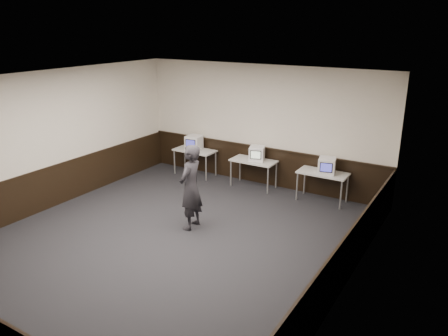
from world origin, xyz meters
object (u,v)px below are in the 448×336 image
object	(u,v)px
emac_center	(257,153)
person	(191,187)
desk_right	(323,175)
desk_center	(254,163)
emac_right	(327,166)
emac_left	(194,143)
desk_left	(195,152)

from	to	relation	value
emac_center	person	xyz separation A→B (m)	(-0.07, -2.89, -0.02)
desk_right	emac_center	distance (m)	1.84
desk_center	desk_right	distance (m)	1.90
person	emac_right	bearing A→B (deg)	139.09
desk_right	emac_center	world-z (taller)	emac_center
desk_center	emac_left	xyz separation A→B (m)	(-1.93, 0.01, 0.28)
emac_right	person	distance (m)	3.45
desk_right	desk_left	bearing A→B (deg)	180.00
desk_center	desk_left	bearing A→B (deg)	180.00
desk_center	person	bearing A→B (deg)	-89.70
emac_left	emac_right	size ratio (longest dim) A/B	0.99
desk_left	desk_center	xyz separation A→B (m)	(1.90, 0.00, 0.00)
person	emac_left	bearing A→B (deg)	-151.74
emac_center	emac_right	distance (m)	1.92
desk_right	emac_center	size ratio (longest dim) A/B	2.41
desk_left	desk_center	distance (m)	1.90
emac_center	emac_left	bearing A→B (deg)	161.84
desk_center	emac_left	size ratio (longest dim) A/B	2.45
emac_center	emac_right	xyz separation A→B (m)	(1.92, -0.07, 0.01)
desk_center	desk_right	xyz separation A→B (m)	(1.90, 0.00, 0.00)
person	emac_center	bearing A→B (deg)	172.89
desk_right	person	xyz separation A→B (m)	(-1.89, -2.87, 0.24)
emac_center	emac_right	bearing A→B (deg)	-20.42
emac_left	person	bearing A→B (deg)	-64.79
emac_left	desk_left	bearing A→B (deg)	-31.90
desk_center	person	distance (m)	2.88
desk_center	emac_left	distance (m)	1.95
desk_right	emac_right	bearing A→B (deg)	-26.80
emac_left	emac_center	world-z (taller)	emac_left
desk_center	emac_left	bearing A→B (deg)	179.59
emac_right	desk_right	bearing A→B (deg)	139.41
desk_center	person	size ratio (longest dim) A/B	0.65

